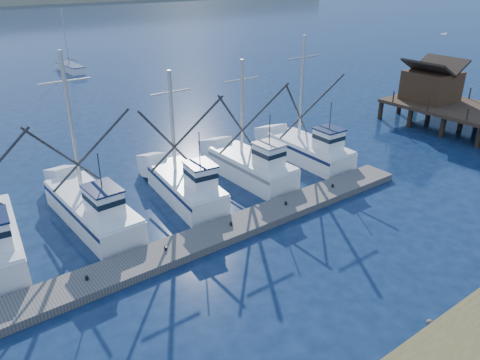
% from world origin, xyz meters
% --- Properties ---
extents(ground, '(500.00, 500.00, 0.00)m').
position_xyz_m(ground, '(0.00, 0.00, 0.00)').
color(ground, '#0C1C37').
rests_on(ground, ground).
extents(floating_dock, '(31.54, 2.18, 0.42)m').
position_xyz_m(floating_dock, '(-7.97, 6.60, 0.21)').
color(floating_dock, '#635E59').
rests_on(floating_dock, ground).
extents(timber_pier, '(7.00, 20.00, 8.00)m').
position_xyz_m(timber_pier, '(21.50, 8.46, 2.57)').
color(timber_pier, black).
rests_on(timber_pier, ground).
extents(trawler_fleet, '(30.83, 8.37, 9.62)m').
position_xyz_m(trawler_fleet, '(-8.78, 11.42, 0.98)').
color(trawler_fleet, white).
rests_on(trawler_fleet, ground).
extents(sailboat_near, '(2.01, 6.26, 8.10)m').
position_xyz_m(sailboat_near, '(2.40, 54.24, 0.49)').
color(sailboat_near, white).
rests_on(sailboat_near, ground).
extents(flying_gull, '(1.22, 0.22, 0.22)m').
position_xyz_m(flying_gull, '(19.34, 10.53, 8.10)').
color(flying_gull, white).
rests_on(flying_gull, ground).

